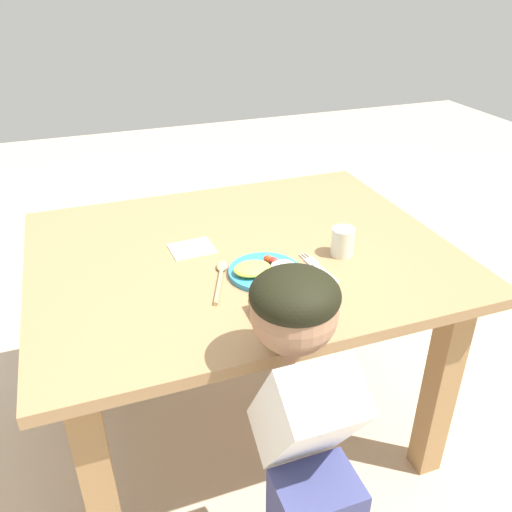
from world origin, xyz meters
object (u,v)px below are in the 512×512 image
Objects in this scene: fork at (319,268)px; drinking_cup at (343,242)px; person at (304,447)px; spoon at (221,275)px; plate at (264,270)px.

drinking_cup is at bearing -69.44° from fork.
drinking_cup is 0.09× the size of person.
fork is 0.19× the size of person.
fork is 0.87× the size of spoon.
fork is 0.28m from spoon.
plate is at bearing 75.10° from fork.
drinking_cup reaches higher than fork.
person is (-0.07, -0.45, -0.19)m from plate.
drinking_cup is (0.38, 0.00, 0.04)m from spoon.
fork is at bearing -152.60° from drinking_cup.
person is (0.04, -0.48, -0.18)m from spoon.
plate is 0.16m from fork.
fork is 2.15× the size of drinking_cup.
drinking_cup is at bearing 55.39° from person.
plate is 1.11× the size of fork.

